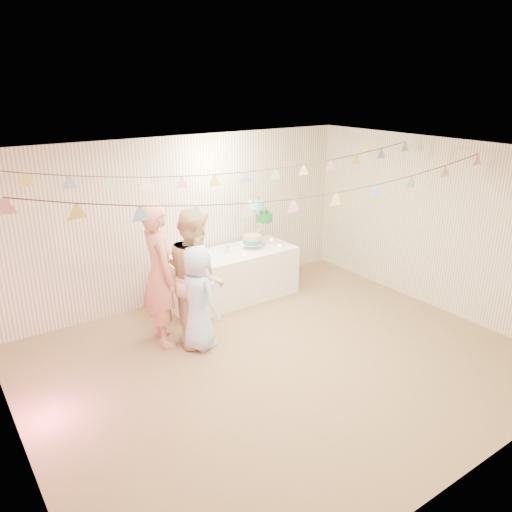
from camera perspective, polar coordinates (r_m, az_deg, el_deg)
floor at (r=6.50m, az=2.66°, el=-11.92°), size 6.00×6.00×0.00m
ceiling at (r=5.59m, az=3.09°, el=11.41°), size 6.00×6.00×0.00m
back_wall at (r=7.94m, az=-8.27°, el=4.13°), size 6.00×6.00×0.00m
front_wall at (r=4.42m, az=23.46°, el=-10.53°), size 6.00×6.00×0.00m
left_wall at (r=4.86m, az=-26.75°, el=-8.25°), size 5.00×5.00×0.00m
right_wall at (r=8.03m, az=20.08°, el=3.29°), size 5.00×5.00×0.00m
table at (r=8.06m, az=-2.76°, el=-2.25°), size 2.11×0.84×0.79m
cake_stand at (r=8.14m, az=0.24°, el=3.58°), size 0.71×0.42×0.79m
cake_bottom at (r=8.11m, az=-0.39°, el=1.22°), size 0.31×0.31×0.15m
cake_middle at (r=8.32m, az=0.89°, el=3.67°), size 0.27×0.27×0.22m
cake_top_tier at (r=8.02m, az=0.01°, el=5.06°), size 0.25×0.25×0.19m
platter at (r=7.59m, az=-6.61°, el=-0.82°), size 0.34×0.34×0.02m
posy at (r=7.93m, az=-3.24°, el=0.67°), size 0.13×0.13×0.15m
person_adult_a at (r=6.64m, az=-10.92°, el=-2.12°), size 0.54×0.76×1.95m
person_adult_b at (r=6.67m, az=-6.82°, el=-2.26°), size 0.99×1.10×1.85m
person_child at (r=6.55m, az=-6.68°, el=-4.72°), size 0.55×0.75×1.42m
bunting_back at (r=6.52m, az=-3.00°, el=10.37°), size 5.60×1.10×0.40m
bunting_front at (r=5.49m, az=4.33°, el=8.25°), size 5.60×0.90×0.36m
tealight_0 at (r=7.42m, az=-7.41°, el=-0.98°), size 0.04×0.04×0.03m
tealight_1 at (r=7.89m, az=-5.66°, el=0.37°), size 0.04×0.04×0.03m
tealight_2 at (r=7.79m, az=-1.32°, el=0.21°), size 0.04×0.04×0.03m
tealight_3 at (r=8.27m, az=-1.58°, el=1.37°), size 0.04×0.04×0.03m
tealight_4 at (r=8.22m, az=2.70°, el=1.24°), size 0.04×0.04×0.03m
tealight_5 at (r=8.52m, az=1.77°, el=1.91°), size 0.04×0.04×0.03m
tealight_6 at (r=7.46m, az=-6.84°, el=-0.83°), size 0.04×0.04×0.03m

